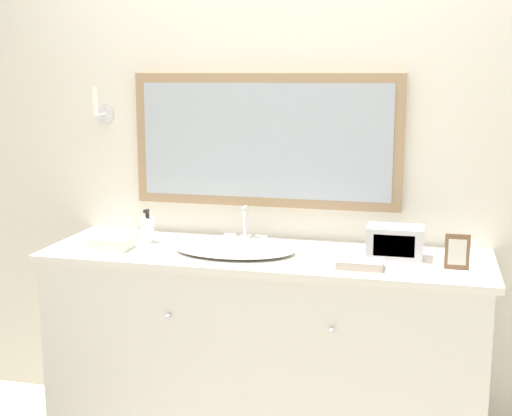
{
  "coord_description": "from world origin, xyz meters",
  "views": [
    {
      "loc": [
        0.71,
        -2.68,
        1.71
      ],
      "look_at": [
        -0.04,
        0.32,
        1.12
      ],
      "focal_mm": 50.0,
      "sensor_mm": 36.0,
      "label": 1
    }
  ],
  "objects_px": {
    "sink_basin": "(235,248)",
    "appliance_box": "(395,242)",
    "soap_bottle": "(148,229)",
    "picture_frame": "(457,252)"
  },
  "relations": [
    {
      "from": "sink_basin",
      "to": "appliance_box",
      "type": "height_order",
      "value": "sink_basin"
    },
    {
      "from": "soap_bottle",
      "to": "appliance_box",
      "type": "bearing_deg",
      "value": -0.39
    },
    {
      "from": "picture_frame",
      "to": "appliance_box",
      "type": "bearing_deg",
      "value": 152.43
    },
    {
      "from": "soap_bottle",
      "to": "picture_frame",
      "type": "distance_m",
      "value": 1.41
    },
    {
      "from": "soap_bottle",
      "to": "picture_frame",
      "type": "bearing_deg",
      "value": -5.75
    },
    {
      "from": "soap_bottle",
      "to": "appliance_box",
      "type": "xyz_separation_m",
      "value": [
        1.15,
        -0.01,
        0.01
      ]
    },
    {
      "from": "sink_basin",
      "to": "soap_bottle",
      "type": "relative_size",
      "value": 3.44
    },
    {
      "from": "sink_basin",
      "to": "soap_bottle",
      "type": "xyz_separation_m",
      "value": [
        -0.45,
        0.08,
        0.04
      ]
    },
    {
      "from": "picture_frame",
      "to": "soap_bottle",
      "type": "bearing_deg",
      "value": 174.25
    },
    {
      "from": "soap_bottle",
      "to": "appliance_box",
      "type": "height_order",
      "value": "soap_bottle"
    }
  ]
}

